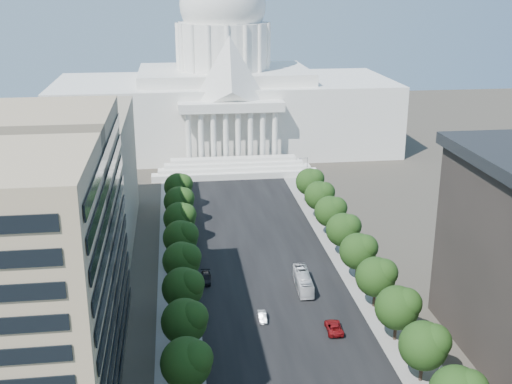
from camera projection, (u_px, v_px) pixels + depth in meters
name	position (u px, v px, depth m)	size (l,w,h in m)	color
road_asphalt	(259.00, 249.00, 148.18)	(30.00, 260.00, 0.01)	black
sidewalk_left	(177.00, 253.00, 145.86)	(8.00, 260.00, 0.02)	gray
sidewalk_right	(339.00, 245.00, 150.50)	(8.00, 260.00, 0.02)	gray
capitol	(224.00, 94.00, 231.21)	(120.00, 56.00, 73.00)	white
office_block_left_far	(46.00, 182.00, 147.02)	(38.00, 52.00, 30.00)	gray
tree_l_c	(188.00, 362.00, 92.98)	(7.79, 7.60, 9.97)	#33261C
tree_l_d	(186.00, 320.00, 104.28)	(7.79, 7.60, 9.97)	#33261C
tree_l_e	(185.00, 287.00, 115.57)	(7.79, 7.60, 9.97)	#33261C
tree_l_f	(183.00, 260.00, 126.87)	(7.79, 7.60, 9.97)	#33261C
tree_l_g	(182.00, 237.00, 138.17)	(7.79, 7.60, 9.97)	#33261C
tree_l_h	(181.00, 217.00, 149.46)	(7.79, 7.60, 9.97)	#33261C
tree_l_i	(180.00, 201.00, 160.76)	(7.79, 7.60, 9.97)	#33261C
tree_l_j	(179.00, 186.00, 172.05)	(7.79, 7.60, 9.97)	#33261C
tree_r_c	(426.00, 344.00, 97.37)	(7.79, 7.60, 9.97)	#33261C
tree_r_d	(399.00, 307.00, 108.67)	(7.79, 7.60, 9.97)	#33261C
tree_r_e	(378.00, 276.00, 119.96)	(7.79, 7.60, 9.97)	#33261C
tree_r_f	(360.00, 250.00, 131.26)	(7.79, 7.60, 9.97)	#33261C
tree_r_g	(345.00, 229.00, 142.55)	(7.79, 7.60, 9.97)	#33261C
tree_r_h	(332.00, 211.00, 153.85)	(7.79, 7.60, 9.97)	#33261C
tree_r_i	(320.00, 195.00, 165.14)	(7.79, 7.60, 9.97)	#33261C
tree_r_j	(311.00, 181.00, 176.44)	(7.79, 7.60, 9.97)	#33261C
streetlight_b	(438.00, 350.00, 97.00)	(2.61, 0.44, 9.00)	gray
streetlight_c	(385.00, 278.00, 120.53)	(2.61, 0.44, 9.00)	gray
streetlight_d	(350.00, 229.00, 144.07)	(2.61, 0.44, 9.00)	gray
streetlight_e	(324.00, 194.00, 167.60)	(2.61, 0.44, 9.00)	gray
streetlight_f	(305.00, 168.00, 191.13)	(2.61, 0.44, 9.00)	gray
car_silver	(262.00, 317.00, 117.00)	(1.43, 4.10, 1.35)	#B9BBC2
car_red	(334.00, 327.00, 113.15)	(2.71, 5.87, 1.63)	maroon
car_dark_b	(205.00, 278.00, 131.67)	(2.29, 5.63, 1.63)	black
city_bus	(303.00, 281.00, 128.73)	(2.72, 11.64, 3.24)	silver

